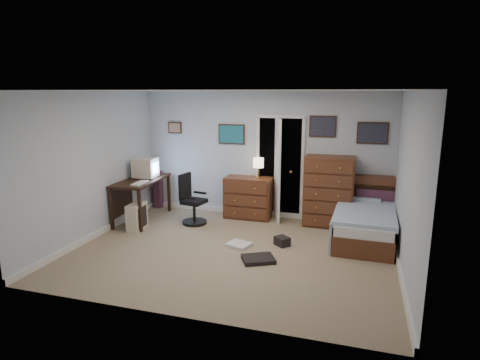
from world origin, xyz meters
name	(u,v)px	position (x,y,z in m)	size (l,w,h in m)	color
floor	(233,252)	(0.00, 0.00, -0.01)	(5.00, 4.00, 0.02)	gray
computer_desk	(137,188)	(-2.30, 1.02, 0.63)	(0.75, 1.46, 0.82)	black
crt_monitor	(145,168)	(-2.18, 1.18, 1.02)	(0.45, 0.42, 0.39)	beige
keyboard	(140,183)	(-2.02, 0.68, 0.83)	(0.16, 0.44, 0.03)	beige
pc_tower	(137,217)	(-2.00, 0.48, 0.25)	(0.25, 0.47, 0.49)	beige
office_chair	(192,205)	(-1.18, 1.11, 0.37)	(0.54, 0.54, 0.97)	black
media_stack	(158,189)	(-2.32, 1.91, 0.41)	(0.16, 0.16, 0.81)	maroon
low_dresser	(248,198)	(-0.23, 1.77, 0.41)	(0.93, 0.46, 0.82)	#59301C
table_lamp	(258,163)	(-0.03, 1.77, 1.12)	(0.21, 0.21, 0.40)	gold
doorway	(282,166)	(0.35, 2.27, 1.00)	(0.96, 1.12, 2.05)	black
tall_dresser	(329,191)	(1.34, 1.75, 0.66)	(0.90, 0.53, 1.32)	#59301C
headboard_bookcase	(381,201)	(2.28, 1.86, 0.52)	(1.09, 0.30, 0.98)	#59301C
bed	(364,224)	(1.99, 1.12, 0.28)	(1.03, 1.85, 0.60)	#59301C
wall_posters	(292,131)	(0.57, 1.98, 1.75)	(4.38, 0.04, 0.60)	#331E11
floor_clutter	(260,250)	(0.43, 0.07, 0.04)	(1.04, 1.14, 0.15)	black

